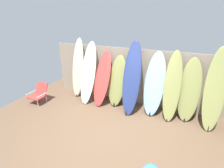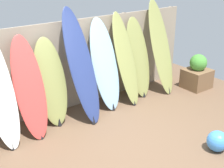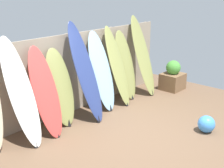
% 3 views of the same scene
% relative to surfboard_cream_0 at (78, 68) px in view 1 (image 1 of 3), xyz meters
% --- Properties ---
extents(ground, '(7.68, 7.68, 0.00)m').
position_rel_surfboard_cream_0_xyz_m(ground, '(2.10, -1.72, -1.01)').
color(ground, brown).
extents(fence_back, '(6.08, 0.11, 1.80)m').
position_rel_surfboard_cream_0_xyz_m(fence_back, '(2.10, 0.28, -0.11)').
color(fence_back, gray).
rests_on(fence_back, ground).
extents(surfboard_cream_0, '(0.50, 0.49, 2.05)m').
position_rel_surfboard_cream_0_xyz_m(surfboard_cream_0, '(0.00, 0.00, 0.00)').
color(surfboard_cream_0, beige).
rests_on(surfboard_cream_0, ground).
extents(surfboard_white_1, '(0.55, 0.84, 1.97)m').
position_rel_surfboard_cream_0_xyz_m(surfboard_white_1, '(0.55, -0.21, -0.04)').
color(surfboard_white_1, white).
rests_on(surfboard_white_1, ground).
extents(surfboard_red_2, '(0.57, 0.77, 1.72)m').
position_rel_surfboard_cream_0_xyz_m(surfboard_red_2, '(1.07, -0.21, -0.16)').
color(surfboard_red_2, '#D13D38').
rests_on(surfboard_red_2, ground).
extents(surfboard_olive_3, '(0.61, 0.58, 1.61)m').
position_rel_surfboard_cream_0_xyz_m(surfboard_olive_3, '(1.53, -0.09, -0.22)').
color(surfboard_olive_3, olive).
rests_on(surfboard_olive_3, ground).
extents(surfboard_navy_4, '(0.60, 0.91, 2.11)m').
position_rel_surfboard_cream_0_xyz_m(surfboard_navy_4, '(2.07, -0.27, 0.03)').
color(surfboard_navy_4, navy).
rests_on(surfboard_navy_4, ground).
extents(surfboard_skyblue_5, '(0.58, 0.67, 1.82)m').
position_rel_surfboard_cream_0_xyz_m(surfboard_skyblue_5, '(2.71, -0.13, -0.11)').
color(surfboard_skyblue_5, '#8CB7D6').
rests_on(surfboard_skyblue_5, ground).
extents(surfboard_olive_6, '(0.50, 0.76, 1.89)m').
position_rel_surfboard_cream_0_xyz_m(surfboard_olive_6, '(3.20, -0.17, -0.08)').
color(surfboard_olive_6, olive).
rests_on(surfboard_olive_6, ground).
extents(surfboard_olive_7, '(0.57, 0.56, 1.73)m').
position_rel_surfboard_cream_0_xyz_m(surfboard_olive_7, '(3.65, -0.06, -0.16)').
color(surfboard_olive_7, olive).
rests_on(surfboard_olive_7, ground).
extents(surfboard_olive_8, '(0.53, 0.82, 2.06)m').
position_rel_surfboard_cream_0_xyz_m(surfboard_olive_8, '(4.22, -0.17, 0.00)').
color(surfboard_olive_8, olive).
rests_on(surfboard_olive_8, ground).
extents(beach_chair, '(0.50, 0.58, 0.63)m').
position_rel_surfboard_cream_0_xyz_m(beach_chair, '(-0.92, -1.02, -0.69)').
color(beach_chair, silver).
rests_on(beach_chair, ground).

